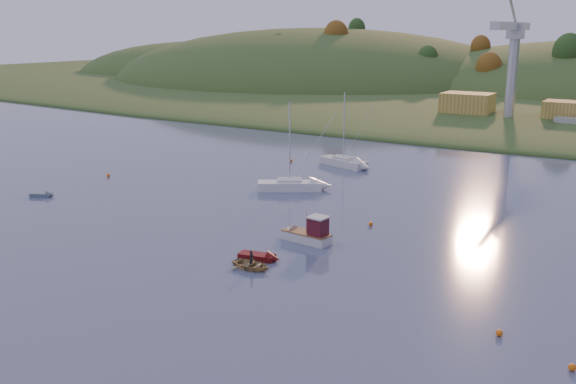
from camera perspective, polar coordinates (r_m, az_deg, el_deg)
The scene contains 23 objects.
ground at distance 46.07m, azimuth -20.72°, elevation -14.16°, with size 500.00×500.00×0.00m, color #3C4362.
far_shore at distance 257.11m, azimuth 23.96°, elevation 8.30°, with size 620.00×220.00×1.50m, color #2C441B.
shore_slope at distance 193.13m, azimuth 21.31°, elevation 6.97°, with size 640.00×150.00×7.00m, color #2C441B.
hill_left_far at distance 308.04m, azimuth -7.83°, elevation 10.16°, with size 120.00×100.00×32.00m, color #2C441B.
hill_left at distance 256.54m, azimuth 2.45°, elevation 9.48°, with size 170.00×140.00×44.00m, color #2C441B.
hillside_trees at distance 212.75m, azimuth 22.29°, elevation 7.46°, with size 280.00×50.00×32.00m, color #234217, non-canonical shape.
wharf at distance 150.10m, azimuth 20.24°, elevation 5.70°, with size 42.00×16.00×2.40m, color slate.
shed_west at distance 153.59m, azimuth 15.65°, elevation 7.58°, with size 11.00×8.00×4.80m, color #A88238.
shed_east at distance 150.39m, azimuth 23.49°, elevation 6.65°, with size 9.00×7.00×4.00m, color #A88238.
dock_crane at distance 145.89m, azimuth 19.32°, elevation 11.88°, with size 3.20×28.00×20.30m.
fishing_boat at distance 66.23m, azimuth 1.36°, elevation -3.65°, with size 6.37×2.69×3.94m.
sailboat_near at distance 87.03m, azimuth 0.15°, elevation 0.66°, with size 8.68×6.69×11.93m.
sailboat_far at distance 102.85m, azimuth 4.93°, elevation 2.72°, with size 8.83×4.94×11.73m.
canoe at distance 58.91m, azimuth -3.26°, elevation -6.47°, with size 2.73×3.82×0.79m, color #A18958.
paddler at distance 58.79m, azimuth -3.26°, elevation -6.14°, with size 0.55×0.36×1.50m, color black.
red_tender at distance 60.94m, azimuth -2.11°, elevation -5.85°, with size 4.22×2.09×1.37m.
grey_dinghy at distance 89.54m, azimuth -20.75°, elevation -0.24°, with size 3.38×2.37×1.19m.
work_vessel at distance 144.61m, azimuth 23.81°, elevation 5.13°, with size 15.06×6.93×3.74m.
buoy_0 at distance 46.21m, azimuth 23.94°, elevation -14.05°, with size 0.50×0.50×0.50m, color orange.
buoy_1 at distance 71.91m, azimuth 7.37°, elevation -2.82°, with size 0.50×0.50×0.50m, color orange.
buoy_2 at distance 98.70m, azimuth -15.68°, elevation 1.44°, with size 0.50×0.50×0.50m, color orange.
buoy_3 at distance 105.75m, azimuth 0.27°, elevation 2.81°, with size 0.50×0.50×0.50m, color orange.
buoy_4 at distance 49.06m, azimuth 18.27°, elevation -11.81°, with size 0.50×0.50×0.50m, color orange.
Camera 1 is at (33.06, -24.09, 21.19)m, focal length 40.00 mm.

